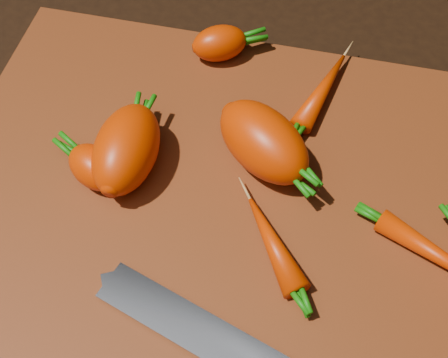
# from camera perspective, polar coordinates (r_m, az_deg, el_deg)

# --- Properties ---
(ground) EXTENTS (2.00, 2.00, 0.01)m
(ground) POSITION_cam_1_polar(r_m,az_deg,el_deg) (0.56, -0.23, -2.85)
(ground) COLOR black
(cutting_board) EXTENTS (0.50, 0.40, 0.01)m
(cutting_board) POSITION_cam_1_polar(r_m,az_deg,el_deg) (0.55, -0.23, -2.25)
(cutting_board) COLOR maroon
(cutting_board) RESTS_ON ground
(carrot_0) EXTENTS (0.06, 0.06, 0.04)m
(carrot_0) POSITION_cam_1_polar(r_m,az_deg,el_deg) (0.55, -11.74, 1.05)
(carrot_0) COLOR #C62E00
(carrot_0) RESTS_ON cutting_board
(carrot_1) EXTENTS (0.11, 0.10, 0.06)m
(carrot_1) POSITION_cam_1_polar(r_m,az_deg,el_deg) (0.54, 3.65, 3.43)
(carrot_1) COLOR #C62E00
(carrot_1) RESTS_ON cutting_board
(carrot_2) EXTENTS (0.06, 0.09, 0.05)m
(carrot_2) POSITION_cam_1_polar(r_m,az_deg,el_deg) (0.55, -8.93, 2.73)
(carrot_2) COLOR #C62E00
(carrot_2) RESTS_ON cutting_board
(carrot_3) EXTENTS (0.07, 0.06, 0.04)m
(carrot_3) POSITION_cam_1_polar(r_m,az_deg,el_deg) (0.64, -0.41, 12.31)
(carrot_3) COLOR #C62E00
(carrot_3) RESTS_ON cutting_board
(carrot_5) EXTENTS (0.05, 0.11, 0.02)m
(carrot_5) POSITION_cam_1_polar(r_m,az_deg,el_deg) (0.61, 9.04, 8.07)
(carrot_5) COLOR #C62E00
(carrot_5) RESTS_ON cutting_board
(carrot_6) EXTENTS (0.11, 0.07, 0.02)m
(carrot_6) POSITION_cam_1_polar(r_m,az_deg,el_deg) (0.53, 19.37, -6.90)
(carrot_6) COLOR #C62E00
(carrot_6) RESTS_ON cutting_board
(carrot_7) EXTENTS (0.07, 0.09, 0.02)m
(carrot_7) POSITION_cam_1_polar(r_m,az_deg,el_deg) (0.51, 4.47, -5.88)
(carrot_7) COLOR #C62E00
(carrot_7) RESTS_ON cutting_board
(knife) EXTENTS (0.29, 0.12, 0.02)m
(knife) POSITION_cam_1_polar(r_m,az_deg,el_deg) (0.48, 0.46, -15.26)
(knife) COLOR gray
(knife) RESTS_ON cutting_board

